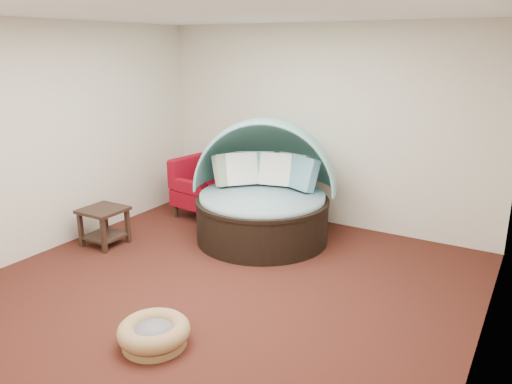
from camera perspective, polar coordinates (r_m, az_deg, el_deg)
The scene contains 9 objects.
floor at distance 5.46m, azimuth -3.73°, elevation -10.79°, with size 5.00×5.00×0.00m, color #401A12.
wall_back at distance 7.14m, azimuth 7.56°, elevation 7.44°, with size 5.00×5.00×0.00m, color beige.
wall_left at distance 6.71m, azimuth -21.95°, elevation 5.82°, with size 5.00×5.00×0.00m, color beige.
wall_right at distance 4.14m, azimuth 25.71°, elevation -0.56°, with size 5.00×5.00×0.00m, color beige.
ceiling at distance 4.87m, azimuth -4.37°, elevation 19.96°, with size 5.00×5.00×0.00m, color white.
canopy_daybed at distance 6.57m, azimuth 0.87°, elevation 0.93°, with size 2.29×2.26×1.60m.
pet_basket at distance 4.55m, azimuth -11.58°, elevation -15.53°, with size 0.82×0.82×0.22m.
red_armchair at distance 7.58m, azimuth -6.35°, elevation 0.30°, with size 0.84×0.84×0.88m.
side_table at distance 6.72m, azimuth -16.99°, elevation -3.23°, with size 0.52×0.52×0.49m.
Camera 1 is at (2.79, -3.99, 2.49)m, focal length 35.00 mm.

